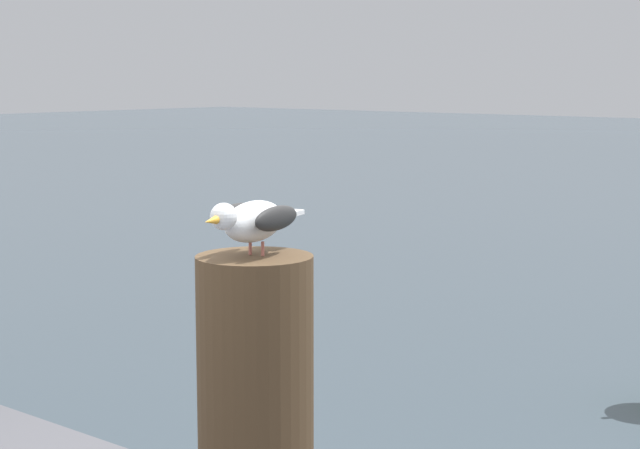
% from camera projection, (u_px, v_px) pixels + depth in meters
% --- Properties ---
extents(mooring_post, '(0.29, 0.29, 0.83)m').
position_uv_depth(mooring_post, '(256.00, 419.00, 2.65)').
color(mooring_post, '#4C3823').
rests_on(mooring_post, harbor_quay).
extents(seagull, '(0.18, 0.39, 0.14)m').
position_uv_depth(seagull, '(253.00, 220.00, 2.58)').
color(seagull, '#C66C60').
rests_on(seagull, mooring_post).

